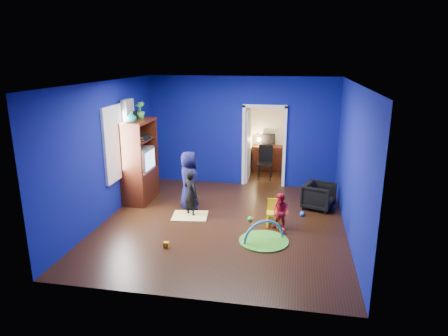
% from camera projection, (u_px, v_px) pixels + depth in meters
% --- Properties ---
extents(floor, '(5.00, 5.50, 0.01)m').
position_uv_depth(floor, '(223.00, 223.00, 8.39)').
color(floor, black).
rests_on(floor, ground).
extents(ceiling, '(5.00, 5.50, 0.01)m').
position_uv_depth(ceiling, '(223.00, 83.00, 7.60)').
color(ceiling, white).
rests_on(ceiling, wall_back).
extents(wall_back, '(5.00, 0.02, 2.90)m').
position_uv_depth(wall_back, '(242.00, 132.00, 10.60)').
color(wall_back, navy).
rests_on(wall_back, floor).
extents(wall_front, '(5.00, 0.02, 2.90)m').
position_uv_depth(wall_front, '(185.00, 205.00, 5.39)').
color(wall_front, navy).
rests_on(wall_front, floor).
extents(wall_left, '(0.02, 5.50, 2.90)m').
position_uv_depth(wall_left, '(107.00, 151.00, 8.43)').
color(wall_left, navy).
rests_on(wall_left, floor).
extents(wall_right, '(0.02, 5.50, 2.90)m').
position_uv_depth(wall_right, '(352.00, 162.00, 7.56)').
color(wall_right, navy).
rests_on(wall_right, floor).
extents(alcove, '(1.00, 1.75, 2.50)m').
position_uv_depth(alcove, '(267.00, 134.00, 11.38)').
color(alcove, silver).
rests_on(alcove, floor).
extents(armchair, '(0.83, 0.82, 0.60)m').
position_uv_depth(armchair, '(319.00, 196.00, 9.13)').
color(armchair, black).
rests_on(armchair, floor).
extents(child_black, '(0.44, 0.40, 1.01)m').
position_uv_depth(child_black, '(191.00, 193.00, 8.69)').
color(child_black, black).
rests_on(child_black, floor).
extents(child_navy, '(0.65, 0.77, 1.35)m').
position_uv_depth(child_navy, '(189.00, 180.00, 9.03)').
color(child_navy, '#0F1839').
rests_on(child_navy, floor).
extents(toddler_red, '(0.47, 0.43, 0.77)m').
position_uv_depth(toddler_red, '(281.00, 212.00, 7.96)').
color(toddler_red, red).
rests_on(toddler_red, floor).
extents(vase, '(0.23, 0.23, 0.24)m').
position_uv_depth(vase, '(131.00, 117.00, 8.91)').
color(vase, '#0C5765').
rests_on(vase, tv_armoire).
extents(potted_plant, '(0.24, 0.24, 0.40)m').
position_uv_depth(potted_plant, '(140.00, 110.00, 9.39)').
color(potted_plant, green).
rests_on(potted_plant, tv_armoire).
extents(tv_armoire, '(0.58, 1.14, 1.96)m').
position_uv_depth(tv_armoire, '(139.00, 161.00, 9.50)').
color(tv_armoire, '#390F09').
rests_on(tv_armoire, floor).
extents(crt_tv, '(0.46, 0.70, 0.54)m').
position_uv_depth(crt_tv, '(141.00, 159.00, 9.48)').
color(crt_tv, silver).
rests_on(crt_tv, tv_armoire).
extents(yellow_blanket, '(0.82, 0.69, 0.03)m').
position_uv_depth(yellow_blanket, '(190.00, 216.00, 8.72)').
color(yellow_blanket, '#F2E07A').
rests_on(yellow_blanket, floor).
extents(hopper_ball, '(0.36, 0.36, 0.36)m').
position_uv_depth(hopper_ball, '(190.00, 197.00, 9.41)').
color(hopper_ball, yellow).
rests_on(hopper_ball, floor).
extents(kid_chair, '(0.30, 0.30, 0.50)m').
position_uv_depth(kid_chair, '(274.00, 214.00, 8.21)').
color(kid_chair, yellow).
rests_on(kid_chair, floor).
extents(play_mat, '(0.94, 0.94, 0.03)m').
position_uv_depth(play_mat, '(264.00, 241.00, 7.56)').
color(play_mat, '#439120').
rests_on(play_mat, floor).
extents(toy_arch, '(0.75, 0.46, 0.84)m').
position_uv_depth(toy_arch, '(264.00, 240.00, 7.56)').
color(toy_arch, '#3F8CD8').
rests_on(toy_arch, floor).
extents(window_left, '(0.03, 0.95, 1.55)m').
position_uv_depth(window_left, '(114.00, 143.00, 8.73)').
color(window_left, white).
rests_on(window_left, wall_left).
extents(curtain, '(0.14, 0.42, 2.40)m').
position_uv_depth(curtain, '(130.00, 151.00, 9.31)').
color(curtain, slate).
rests_on(curtain, floor).
extents(doorway, '(1.16, 0.10, 2.10)m').
position_uv_depth(doorway, '(264.00, 147.00, 10.60)').
color(doorway, white).
rests_on(doorway, floor).
extents(study_desk, '(0.88, 0.44, 0.75)m').
position_uv_depth(study_desk, '(268.00, 158.00, 12.22)').
color(study_desk, '#3D140A').
rests_on(study_desk, floor).
extents(desk_monitor, '(0.40, 0.05, 0.32)m').
position_uv_depth(desk_monitor, '(268.00, 139.00, 12.17)').
color(desk_monitor, black).
rests_on(desk_monitor, study_desk).
extents(desk_lamp, '(0.14, 0.14, 0.14)m').
position_uv_depth(desk_lamp, '(259.00, 140.00, 12.17)').
color(desk_lamp, '#FFD88C').
rests_on(desk_lamp, study_desk).
extents(folding_chair, '(0.40, 0.40, 0.92)m').
position_uv_depth(folding_chair, '(265.00, 163.00, 11.28)').
color(folding_chair, black).
rests_on(folding_chair, floor).
extents(book_shelf, '(0.88, 0.24, 0.04)m').
position_uv_depth(book_shelf, '(269.00, 104.00, 11.87)').
color(book_shelf, white).
rests_on(book_shelf, study_desk).
extents(toy_0, '(0.10, 0.08, 0.10)m').
position_uv_depth(toy_0, '(282.00, 231.00, 7.89)').
color(toy_0, red).
rests_on(toy_0, floor).
extents(toy_1, '(0.11, 0.11, 0.11)m').
position_uv_depth(toy_1, '(302.00, 214.00, 8.75)').
color(toy_1, blue).
rests_on(toy_1, floor).
extents(toy_2, '(0.10, 0.08, 0.10)m').
position_uv_depth(toy_2, '(166.00, 245.00, 7.33)').
color(toy_2, '#FF9B0D').
rests_on(toy_2, floor).
extents(toy_3, '(0.11, 0.11, 0.11)m').
position_uv_depth(toy_3, '(250.00, 219.00, 8.49)').
color(toy_3, '#37C060').
rests_on(toy_3, floor).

